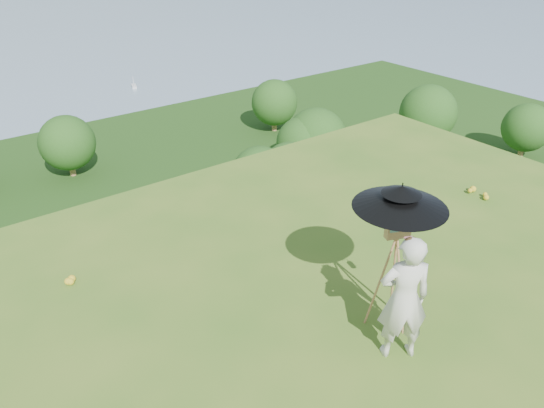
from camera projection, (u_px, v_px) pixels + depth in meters
ground at (445, 366)px, 6.70m from camera, size 14.00×14.00×0.00m
forest_slope at (50, 371)px, 45.07m from camera, size 140.00×56.00×22.00m
slope_trees at (12, 230)px, 38.40m from camera, size 110.00×50.00×6.00m
wildflowers at (430, 351)px, 6.84m from camera, size 10.00×10.50×0.12m
painter at (404, 299)px, 6.48m from camera, size 0.77×0.70×1.77m
field_easel at (393, 271)px, 7.02m from camera, size 0.86×0.86×1.73m
sun_umbrella at (400, 209)px, 6.61m from camera, size 1.50×1.50×0.72m
painter_cap at (412, 241)px, 6.08m from camera, size 0.26×0.27×0.10m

